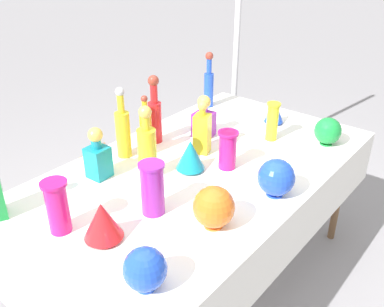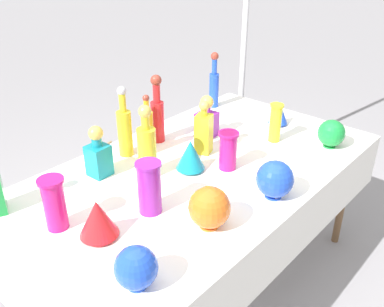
{
  "view_description": "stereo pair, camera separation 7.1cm",
  "coord_description": "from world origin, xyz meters",
  "px_view_note": "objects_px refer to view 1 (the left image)",
  "views": [
    {
      "loc": [
        -1.41,
        -1.15,
        1.83
      ],
      "look_at": [
        0.0,
        0.0,
        0.86
      ],
      "focal_mm": 40.0,
      "sensor_mm": 36.0,
      "label": 1
    },
    {
      "loc": [
        -1.36,
        -1.2,
        1.83
      ],
      "look_at": [
        0.0,
        0.0,
        0.86
      ],
      "focal_mm": 40.0,
      "sensor_mm": 36.0,
      "label": 2
    }
  ],
  "objects_px": {
    "square_decanter_1": "(98,156)",
    "round_bowl_1": "(214,207)",
    "square_decanter_3": "(204,119)",
    "slender_vase_0": "(272,120)",
    "cardboard_box_behind_left": "(96,180)",
    "tall_bottle_2": "(209,84)",
    "fluted_vase_1": "(102,221)",
    "round_bowl_3": "(328,131)",
    "fluted_vase_2": "(190,155)",
    "square_decanter_2": "(202,131)",
    "tall_bottle_4": "(146,131)",
    "fluted_vase_0": "(274,111)",
    "round_bowl_0": "(145,269)",
    "canopy_pole": "(235,70)",
    "tall_bottle_3": "(123,130)",
    "slender_vase_1": "(152,187)",
    "round_bowl_2": "(276,177)",
    "slender_vase_2": "(57,205)",
    "slender_vase_3": "(228,149)",
    "tall_bottle_1": "(147,149)",
    "tall_bottle_0": "(155,114)"
  },
  "relations": [
    {
      "from": "canopy_pole",
      "to": "round_bowl_3",
      "type": "bearing_deg",
      "value": -120.03
    },
    {
      "from": "fluted_vase_1",
      "to": "round_bowl_3",
      "type": "height_order",
      "value": "fluted_vase_1"
    },
    {
      "from": "slender_vase_0",
      "to": "tall_bottle_2",
      "type": "bearing_deg",
      "value": 72.86
    },
    {
      "from": "round_bowl_2",
      "to": "tall_bottle_3",
      "type": "bearing_deg",
      "value": 101.95
    },
    {
      "from": "cardboard_box_behind_left",
      "to": "square_decanter_2",
      "type": "bearing_deg",
      "value": -94.39
    },
    {
      "from": "tall_bottle_2",
      "to": "fluted_vase_1",
      "type": "height_order",
      "value": "tall_bottle_2"
    },
    {
      "from": "tall_bottle_0",
      "to": "round_bowl_3",
      "type": "height_order",
      "value": "tall_bottle_0"
    },
    {
      "from": "tall_bottle_3",
      "to": "slender_vase_1",
      "type": "height_order",
      "value": "tall_bottle_3"
    },
    {
      "from": "slender_vase_3",
      "to": "canopy_pole",
      "type": "distance_m",
      "value": 1.35
    },
    {
      "from": "round_bowl_0",
      "to": "round_bowl_2",
      "type": "xyz_separation_m",
      "value": [
        0.76,
        -0.05,
        0.01
      ]
    },
    {
      "from": "cardboard_box_behind_left",
      "to": "tall_bottle_2",
      "type": "bearing_deg",
      "value": -56.63
    },
    {
      "from": "tall_bottle_1",
      "to": "slender_vase_1",
      "type": "xyz_separation_m",
      "value": [
        -0.2,
        -0.22,
        -0.03
      ]
    },
    {
      "from": "square_decanter_3",
      "to": "round_bowl_0",
      "type": "distance_m",
      "value": 1.19
    },
    {
      "from": "tall_bottle_0",
      "to": "slender_vase_3",
      "type": "relative_size",
      "value": 1.96
    },
    {
      "from": "square_decanter_3",
      "to": "round_bowl_3",
      "type": "xyz_separation_m",
      "value": [
        0.34,
        -0.59,
        -0.02
      ]
    },
    {
      "from": "square_decanter_1",
      "to": "square_decanter_2",
      "type": "bearing_deg",
      "value": -23.8
    },
    {
      "from": "fluted_vase_2",
      "to": "round_bowl_1",
      "type": "relative_size",
      "value": 0.9
    },
    {
      "from": "round_bowl_2",
      "to": "square_decanter_3",
      "type": "bearing_deg",
      "value": 65.54
    },
    {
      "from": "tall_bottle_1",
      "to": "round_bowl_0",
      "type": "bearing_deg",
      "value": -136.25
    },
    {
      "from": "square_decanter_1",
      "to": "round_bowl_1",
      "type": "height_order",
      "value": "square_decanter_1"
    },
    {
      "from": "square_decanter_2",
      "to": "slender_vase_2",
      "type": "distance_m",
      "value": 0.88
    },
    {
      "from": "slender_vase_1",
      "to": "round_bowl_2",
      "type": "bearing_deg",
      "value": -37.18
    },
    {
      "from": "square_decanter_3",
      "to": "fluted_vase_1",
      "type": "bearing_deg",
      "value": -164.61
    },
    {
      "from": "tall_bottle_2",
      "to": "round_bowl_2",
      "type": "relative_size",
      "value": 2.09
    },
    {
      "from": "round_bowl_2",
      "to": "tall_bottle_4",
      "type": "bearing_deg",
      "value": 96.37
    },
    {
      "from": "square_decanter_2",
      "to": "fluted_vase_0",
      "type": "relative_size",
      "value": 1.93
    },
    {
      "from": "tall_bottle_1",
      "to": "slender_vase_3",
      "type": "height_order",
      "value": "tall_bottle_1"
    },
    {
      "from": "tall_bottle_3",
      "to": "slender_vase_2",
      "type": "relative_size",
      "value": 1.68
    },
    {
      "from": "tall_bottle_0",
      "to": "round_bowl_0",
      "type": "distance_m",
      "value": 1.1
    },
    {
      "from": "tall_bottle_3",
      "to": "tall_bottle_4",
      "type": "xyz_separation_m",
      "value": [
        0.09,
        -0.08,
        -0.02
      ]
    },
    {
      "from": "slender_vase_2",
      "to": "fluted_vase_2",
      "type": "bearing_deg",
      "value": -7.79
    },
    {
      "from": "slender_vase_0",
      "to": "round_bowl_1",
      "type": "height_order",
      "value": "slender_vase_0"
    },
    {
      "from": "square_decanter_2",
      "to": "round_bowl_1",
      "type": "xyz_separation_m",
      "value": [
        -0.48,
        -0.43,
        -0.03
      ]
    },
    {
      "from": "square_decanter_2",
      "to": "tall_bottle_4",
      "type": "bearing_deg",
      "value": 133.42
    },
    {
      "from": "round_bowl_3",
      "to": "tall_bottle_4",
      "type": "bearing_deg",
      "value": 135.7
    },
    {
      "from": "round_bowl_3",
      "to": "round_bowl_2",
      "type": "bearing_deg",
      "value": -177.08
    },
    {
      "from": "slender_vase_1",
      "to": "fluted_vase_2",
      "type": "height_order",
      "value": "slender_vase_1"
    },
    {
      "from": "tall_bottle_3",
      "to": "cardboard_box_behind_left",
      "type": "distance_m",
      "value": 1.17
    },
    {
      "from": "square_decanter_3",
      "to": "slender_vase_0",
      "type": "distance_m",
      "value": 0.38
    },
    {
      "from": "round_bowl_0",
      "to": "tall_bottle_1",
      "type": "bearing_deg",
      "value": 43.75
    },
    {
      "from": "fluted_vase_2",
      "to": "cardboard_box_behind_left",
      "type": "relative_size",
      "value": 0.32
    },
    {
      "from": "square_decanter_3",
      "to": "slender_vase_1",
      "type": "distance_m",
      "value": 0.78
    },
    {
      "from": "tall_bottle_2",
      "to": "square_decanter_2",
      "type": "bearing_deg",
      "value": -145.73
    },
    {
      "from": "fluted_vase_0",
      "to": "round_bowl_3",
      "type": "bearing_deg",
      "value": -100.54
    },
    {
      "from": "square_decanter_1",
      "to": "slender_vase_3",
      "type": "relative_size",
      "value": 1.31
    },
    {
      "from": "tall_bottle_1",
      "to": "square_decanter_3",
      "type": "height_order",
      "value": "tall_bottle_1"
    },
    {
      "from": "square_decanter_2",
      "to": "fluted_vase_1",
      "type": "distance_m",
      "value": 0.82
    },
    {
      "from": "slender_vase_2",
      "to": "fluted_vase_1",
      "type": "height_order",
      "value": "slender_vase_2"
    },
    {
      "from": "fluted_vase_2",
      "to": "round_bowl_1",
      "type": "height_order",
      "value": "round_bowl_1"
    },
    {
      "from": "slender_vase_1",
      "to": "round_bowl_2",
      "type": "relative_size",
      "value": 1.33
    }
  ]
}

